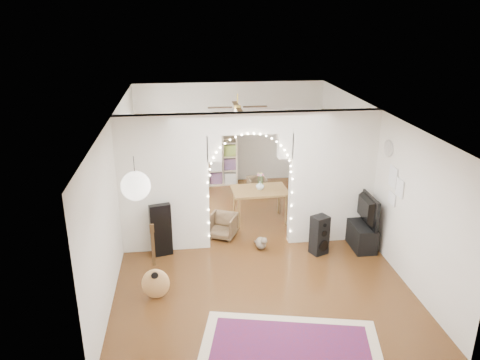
{
  "coord_description": "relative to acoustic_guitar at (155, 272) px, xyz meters",
  "views": [
    {
      "loc": [
        -1.22,
        -8.41,
        4.51
      ],
      "look_at": [
        -0.15,
        0.3,
        1.27
      ],
      "focal_mm": 35.0,
      "sensor_mm": 36.0,
      "label": 1
    }
  ],
  "objects": [
    {
      "name": "wall_left",
      "position": [
        -0.71,
        1.72,
        0.85
      ],
      "size": [
        0.02,
        7.5,
        2.7
      ],
      "primitive_type": "cube",
      "color": "silver",
      "rests_on": "floor"
    },
    {
      "name": "ceiling_fan",
      "position": [
        1.79,
        3.72,
        1.9
      ],
      "size": [
        1.1,
        1.1,
        0.3
      ],
      "primitive_type": null,
      "color": "gold",
      "rests_on": "ceiling"
    },
    {
      "name": "flower_vase",
      "position": [
        2.17,
        2.75,
        0.35
      ],
      "size": [
        0.19,
        0.19,
        0.19
      ],
      "primitive_type": "imported",
      "rotation": [
        0.0,
        0.0,
        0.05
      ],
      "color": "white",
      "rests_on": "dining_table"
    },
    {
      "name": "media_console",
      "position": [
        3.98,
        1.4,
        -0.25
      ],
      "size": [
        0.4,
        1.0,
        0.5
      ],
      "primitive_type": "cube",
      "rotation": [
        0.0,
        0.0,
        0.0
      ],
      "color": "black",
      "rests_on": "floor"
    },
    {
      "name": "ceiling",
      "position": [
        1.79,
        1.72,
        2.2
      ],
      "size": [
        5.0,
        7.5,
        0.02
      ],
      "primitive_type": "cube",
      "color": "white",
      "rests_on": "wall_back"
    },
    {
      "name": "dining_table",
      "position": [
        2.17,
        2.75,
        0.18
      ],
      "size": [
        1.24,
        0.86,
        0.76
      ],
      "rotation": [
        0.0,
        0.0,
        0.05
      ],
      "color": "brown",
      "rests_on": "floor"
    },
    {
      "name": "wall_front",
      "position": [
        1.79,
        -2.03,
        0.85
      ],
      "size": [
        5.0,
        0.02,
        2.7
      ],
      "primitive_type": "cube",
      "color": "silver",
      "rests_on": "floor"
    },
    {
      "name": "acoustic_guitar",
      "position": [
        0.0,
        0.0,
        0.0
      ],
      "size": [
        0.48,
        0.23,
        1.14
      ],
      "rotation": [
        0.0,
        0.0,
        0.16
      ],
      "color": "tan",
      "rests_on": "floor"
    },
    {
      "name": "guitar_case",
      "position": [
        0.05,
        1.45,
        0.03
      ],
      "size": [
        0.42,
        0.23,
        1.05
      ],
      "primitive_type": "cube",
      "rotation": [
        0.0,
        0.0,
        0.24
      ],
      "color": "black",
      "rests_on": "floor"
    },
    {
      "name": "window",
      "position": [
        -0.68,
        3.52,
        1.0
      ],
      "size": [
        0.04,
        1.2,
        1.4
      ],
      "primitive_type": "cube",
      "color": "white",
      "rests_on": "wall_left"
    },
    {
      "name": "wall_back",
      "position": [
        1.79,
        5.47,
        0.85
      ],
      "size": [
        5.0,
        0.02,
        2.7
      ],
      "primitive_type": "cube",
      "color": "silver",
      "rests_on": "floor"
    },
    {
      "name": "picture_frames",
      "position": [
        4.27,
        0.72,
        1.0
      ],
      "size": [
        0.02,
        0.5,
        0.7
      ],
      "primitive_type": null,
      "color": "white",
      "rests_on": "wall_right"
    },
    {
      "name": "divider_wall",
      "position": [
        1.79,
        1.72,
        0.93
      ],
      "size": [
        5.0,
        0.2,
        2.7
      ],
      "color": "silver",
      "rests_on": "floor"
    },
    {
      "name": "area_rug",
      "position": [
        1.88,
        -1.68,
        -0.49
      ],
      "size": [
        2.88,
        2.39,
        0.02
      ],
      "primitive_type": "cube",
      "rotation": [
        0.0,
        0.0,
        -0.22
      ],
      "color": "maroon",
      "rests_on": "floor"
    },
    {
      "name": "tabby_cat",
      "position": [
        1.99,
        1.46,
        -0.37
      ],
      "size": [
        0.29,
        0.48,
        0.32
      ],
      "rotation": [
        0.0,
        0.0,
        0.3
      ],
      "color": "brown",
      "rests_on": "floor"
    },
    {
      "name": "dining_chair_left",
      "position": [
        1.28,
        2.07,
        -0.25
      ],
      "size": [
        0.71,
        0.72,
        0.5
      ],
      "primitive_type": "imported",
      "rotation": [
        0.0,
        0.0,
        -0.42
      ],
      "color": "brown",
      "rests_on": "floor"
    },
    {
      "name": "dining_chair_right",
      "position": [
        2.37,
        4.44,
        -0.29
      ],
      "size": [
        0.5,
        0.52,
        0.42
      ],
      "primitive_type": "imported",
      "rotation": [
        0.0,
        0.0,
        0.13
      ],
      "color": "brown",
      "rests_on": "floor"
    },
    {
      "name": "floor",
      "position": [
        1.79,
        1.72,
        -0.5
      ],
      "size": [
        7.5,
        7.5,
        0.0
      ],
      "primitive_type": "plane",
      "color": "black",
      "rests_on": "ground"
    },
    {
      "name": "wall_clock",
      "position": [
        4.27,
        1.12,
        1.6
      ],
      "size": [
        0.03,
        0.31,
        0.31
      ],
      "primitive_type": "cylinder",
      "rotation": [
        0.0,
        1.57,
        0.0
      ],
      "color": "white",
      "rests_on": "wall_right"
    },
    {
      "name": "bookcase",
      "position": [
        1.17,
        5.22,
        0.29
      ],
      "size": [
        1.55,
        0.46,
        1.57
      ],
      "primitive_type": "cube",
      "rotation": [
        0.0,
        0.0,
        0.05
      ],
      "color": "#C0AE8B",
      "rests_on": "floor"
    },
    {
      "name": "tv",
      "position": [
        3.98,
        1.4,
        0.31
      ],
      "size": [
        0.14,
        1.08,
        0.62
      ],
      "primitive_type": "imported",
      "rotation": [
        0.0,
        0.0,
        1.57
      ],
      "color": "black",
      "rests_on": "media_console"
    },
    {
      "name": "wall_right",
      "position": [
        4.29,
        1.72,
        0.85
      ],
      "size": [
        0.02,
        7.5,
        2.7
      ],
      "primitive_type": "cube",
      "color": "silver",
      "rests_on": "floor"
    },
    {
      "name": "fairy_lights",
      "position": [
        1.79,
        1.59,
        1.05
      ],
      "size": [
        1.64,
        0.04,
        1.6
      ],
      "primitive_type": null,
      "color": "#FFEABF",
      "rests_on": "divider_wall"
    },
    {
      "name": "floor_speaker",
      "position": [
        3.08,
        1.16,
        -0.11
      ],
      "size": [
        0.38,
        0.36,
        0.78
      ],
      "rotation": [
        0.0,
        0.0,
        0.42
      ],
      "color": "black",
      "rests_on": "floor"
    },
    {
      "name": "paper_lantern",
      "position": [
        -0.11,
        -0.68,
        1.75
      ],
      "size": [
        0.4,
        0.4,
        0.4
      ],
      "primitive_type": "sphere",
      "color": "white",
      "rests_on": "ceiling"
    }
  ]
}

